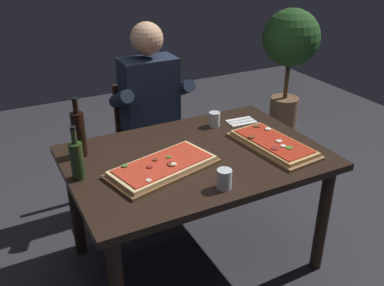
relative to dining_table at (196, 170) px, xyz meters
name	(u,v)px	position (x,y,z in m)	size (l,w,h in m)	color
ground_plane	(196,258)	(0.00, 0.00, -0.64)	(6.40, 6.40, 0.00)	#2D2D33
dining_table	(196,170)	(0.00, 0.00, 0.00)	(1.40, 0.96, 0.74)	black
pizza_rectangular_front	(163,167)	(-0.23, -0.07, 0.11)	(0.63, 0.42, 0.05)	brown
pizza_rectangular_left	(273,144)	(0.43, -0.12, 0.12)	(0.32, 0.56, 0.05)	olive
wine_bottle_dark	(79,133)	(-0.57, 0.29, 0.23)	(0.07, 0.07, 0.34)	black
oil_bottle_amber	(77,159)	(-0.64, 0.05, 0.20)	(0.07, 0.07, 0.28)	#233819
tumbler_near_camera	(224,179)	(-0.04, -0.36, 0.14)	(0.07, 0.07, 0.10)	silver
tumbler_far_side	(214,119)	(0.29, 0.29, 0.14)	(0.07, 0.07, 0.09)	silver
napkin_cutlery_set	(241,122)	(0.47, 0.26, 0.10)	(0.19, 0.12, 0.01)	white
diner_chair	(148,136)	(0.04, 0.86, -0.16)	(0.44, 0.44, 0.87)	black
seated_diner	(152,109)	(0.04, 0.74, 0.10)	(0.53, 0.41, 1.33)	#23232D
potted_plant_corner	(290,48)	(1.77, 1.39, 0.18)	(0.56, 0.56, 1.21)	#846042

